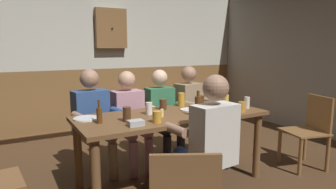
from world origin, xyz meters
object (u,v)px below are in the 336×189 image
(person_3, at_px, (193,107))
(wall_dart_cabinet, at_px, (111,28))
(table_candle, at_px, (162,113))
(pint_glass_3, at_px, (157,117))
(bottle_1, at_px, (99,115))
(pint_glass_0, at_px, (163,104))
(plate_0, at_px, (190,110))
(plate_1, at_px, (86,118))
(pint_glass_5, at_px, (149,108))
(dining_table, at_px, (172,124))
(pint_glass_4, at_px, (127,114))
(pint_glass_8, at_px, (226,100))
(pint_glass_1, at_px, (242,107))
(pint_glass_7, at_px, (201,101))
(pint_glass_6, at_px, (181,99))
(person_2, at_px, (163,112))
(person_0, at_px, (93,118))
(bottle_0, at_px, (198,106))
(chair_empty_far_end, at_px, (310,129))
(condiment_caddy, at_px, (136,123))
(person_4, at_px, (208,138))
(pint_glass_2, at_px, (247,103))
(person_1, at_px, (130,115))

(person_3, bearing_deg, wall_dart_cabinet, -87.68)
(table_candle, xyz_separation_m, pint_glass_3, (-0.14, -0.18, 0.01))
(bottle_1, xyz_separation_m, pint_glass_0, (0.79, 0.25, -0.02))
(person_3, xyz_separation_m, plate_0, (-0.44, -0.59, 0.12))
(plate_1, height_order, pint_glass_5, pint_glass_5)
(dining_table, bearing_deg, pint_glass_4, -172.07)
(pint_glass_8, bearing_deg, wall_dart_cabinet, 101.46)
(bottle_1, height_order, pint_glass_1, bottle_1)
(pint_glass_1, height_order, pint_glass_7, pint_glass_7)
(bottle_1, relative_size, pint_glass_6, 1.38)
(pint_glass_7, bearing_deg, pint_glass_8, -20.35)
(person_2, bearing_deg, bottle_1, 32.42)
(pint_glass_0, height_order, wall_dart_cabinet, wall_dart_cabinet)
(person_0, distance_m, plate_0, 1.09)
(bottle_0, xyz_separation_m, pint_glass_4, (-0.70, 0.15, -0.04))
(person_3, distance_m, bottle_1, 1.61)
(pint_glass_7, bearing_deg, person_2, 116.90)
(chair_empty_far_end, xyz_separation_m, condiment_caddy, (-2.21, 0.17, 0.32))
(person_2, relative_size, chair_empty_far_end, 1.34)
(person_0, xyz_separation_m, pint_glass_0, (0.68, -0.40, 0.16))
(condiment_caddy, height_order, bottle_1, bottle_1)
(person_2, height_order, plate_1, person_2)
(bottle_0, distance_m, pint_glass_1, 0.54)
(condiment_caddy, distance_m, plate_1, 0.56)
(bottle_0, bearing_deg, table_candle, 157.12)
(plate_0, height_order, pint_glass_3, pint_glass_3)
(table_candle, distance_m, condiment_caddy, 0.40)
(person_2, bearing_deg, person_0, -1.40)
(bottle_0, bearing_deg, bottle_1, 167.92)
(bottle_1, relative_size, pint_glass_5, 1.72)
(plate_0, bearing_deg, person_4, -110.68)
(pint_glass_2, relative_size, pint_glass_8, 0.94)
(person_2, height_order, person_3, person_3)
(plate_0, bearing_deg, condiment_caddy, -158.67)
(condiment_caddy, relative_size, bottle_0, 0.54)
(person_4, height_order, pint_glass_4, person_4)
(pint_glass_7, height_order, wall_dart_cabinet, wall_dart_cabinet)
(pint_glass_0, relative_size, pint_glass_3, 1.07)
(person_1, distance_m, person_3, 0.90)
(person_4, relative_size, pint_glass_8, 8.78)
(pint_glass_1, xyz_separation_m, pint_glass_5, (-0.93, 0.37, 0.01))
(pint_glass_7, relative_size, wall_dart_cabinet, 0.20)
(table_candle, relative_size, pint_glass_2, 0.60)
(condiment_caddy, bearing_deg, pint_glass_6, 34.13)
(person_3, xyz_separation_m, table_candle, (-0.85, -0.71, 0.15))
(person_0, relative_size, pint_glass_1, 11.14)
(plate_0, bearing_deg, person_1, 128.64)
(pint_glass_2, bearing_deg, dining_table, 168.37)
(pint_glass_0, height_order, pint_glass_6, pint_glass_6)
(pint_glass_2, xyz_separation_m, pint_glass_7, (-0.41, 0.32, 0.00))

